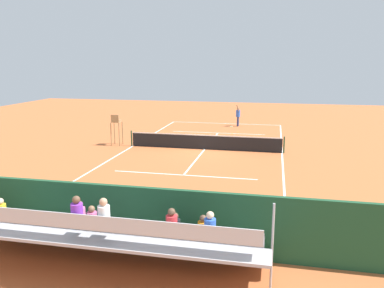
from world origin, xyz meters
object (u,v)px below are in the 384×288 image
object	(u,v)px
tennis_ball_far	(238,132)
tennis_racket	(231,126)
courtside_bench	(189,225)
equipment_bag	(137,233)
umpire_chair	(116,126)
tennis_ball_near	(232,133)
bleacher_stand	(107,236)
tennis_player	(238,115)
tennis_net	(205,142)

from	to	relation	value
tennis_ball_far	tennis_racket	bearing A→B (deg)	-73.18
courtside_bench	tennis_racket	distance (m)	22.70
tennis_ball_far	equipment_bag	bearing A→B (deg)	86.01
umpire_chair	tennis_ball_near	world-z (taller)	umpire_chair
tennis_racket	tennis_ball_far	bearing A→B (deg)	106.82
tennis_ball_near	tennis_ball_far	size ratio (longest dim) A/B	1.00
umpire_chair	tennis_ball_far	world-z (taller)	umpire_chair
equipment_bag	tennis_ball_near	xyz separation A→B (m)	(-0.99, -19.29, -0.15)
equipment_bag	tennis_racket	world-z (taller)	equipment_bag
umpire_chair	tennis_ball_near	bearing A→B (deg)	-141.53
bleacher_stand	tennis_ball_far	distance (m)	22.01
tennis_player	tennis_racket	size ratio (longest dim) A/B	3.29
umpire_chair	tennis_ball_far	size ratio (longest dim) A/B	32.42
courtside_bench	tennis_ball_near	size ratio (longest dim) A/B	27.27
tennis_player	tennis_racket	xyz separation A→B (m)	(0.54, 0.34, -1.00)
tennis_net	bleacher_stand	world-z (taller)	bleacher_stand
tennis_net	tennis_racket	size ratio (longest dim) A/B	17.58
umpire_chair	tennis_ball_near	distance (m)	9.49
bleacher_stand	courtside_bench	size ratio (longest dim) A/B	5.03
umpire_chair	tennis_racket	xyz separation A→B (m)	(-6.92, -9.36, -1.30)
bleacher_stand	tennis_ball_far	bearing A→B (deg)	-94.06
bleacher_stand	tennis_racket	world-z (taller)	bleacher_stand
courtside_bench	equipment_bag	size ratio (longest dim) A/B	2.00
equipment_bag	tennis_ball_far	distance (m)	20.04
tennis_net	courtside_bench	world-z (taller)	tennis_net
equipment_bag	tennis_ball_far	world-z (taller)	equipment_bag
tennis_net	tennis_ball_far	distance (m)	6.79
equipment_bag	tennis_ball_near	size ratio (longest dim) A/B	13.64
bleacher_stand	tennis_racket	distance (m)	24.76
umpire_chair	bleacher_stand	bearing A→B (deg)	111.98
courtside_bench	tennis_ball_far	world-z (taller)	courtside_bench
bleacher_stand	tennis_player	bearing A→B (deg)	-92.86
bleacher_stand	tennis_ball_far	world-z (taller)	bleacher_stand
equipment_bag	tennis_racket	distance (m)	22.80
courtside_bench	equipment_bag	bearing A→B (deg)	4.29
umpire_chair	tennis_player	size ratio (longest dim) A/B	1.11
tennis_net	tennis_ball_far	size ratio (longest dim) A/B	156.06
bleacher_stand	umpire_chair	size ratio (longest dim) A/B	4.23
equipment_bag	bleacher_stand	bearing A→B (deg)	85.26
equipment_bag	tennis_player	size ratio (longest dim) A/B	0.47
courtside_bench	tennis_player	size ratio (longest dim) A/B	0.93
bleacher_stand	tennis_racket	bearing A→B (deg)	-91.64
tennis_player	tennis_ball_far	world-z (taller)	tennis_player
equipment_bag	tennis_player	world-z (taller)	tennis_player
tennis_racket	tennis_ball_near	xyz separation A→B (m)	(-0.45, 3.51, 0.02)
courtside_bench	equipment_bag	xyz separation A→B (m)	(1.71, 0.13, -0.38)
tennis_player	umpire_chair	bearing A→B (deg)	52.43
courtside_bench	tennis_net	bearing A→B (deg)	-81.93
bleacher_stand	courtside_bench	distance (m)	2.82
bleacher_stand	umpire_chair	world-z (taller)	bleacher_stand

